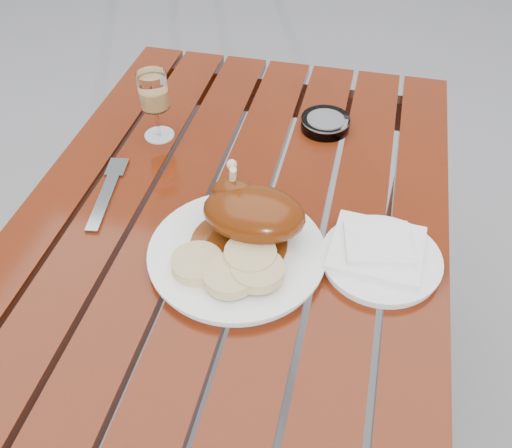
{
  "coord_description": "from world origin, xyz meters",
  "views": [
    {
      "loc": [
        0.22,
        -0.75,
        1.48
      ],
      "look_at": [
        0.06,
        -0.04,
        0.78
      ],
      "focal_mm": 40.0,
      "sensor_mm": 36.0,
      "label": 1
    }
  ],
  "objects_px": {
    "side_plate": "(381,260)",
    "dinner_plate": "(237,254)",
    "table": "(236,332)",
    "ashtray": "(325,123)",
    "wine_glass": "(155,106)"
  },
  "relations": [
    {
      "from": "dinner_plate",
      "to": "ashtray",
      "type": "relative_size",
      "value": 2.82
    },
    {
      "from": "table",
      "to": "wine_glass",
      "type": "bearing_deg",
      "value": 136.0
    },
    {
      "from": "table",
      "to": "dinner_plate",
      "type": "bearing_deg",
      "value": -69.59
    },
    {
      "from": "dinner_plate",
      "to": "side_plate",
      "type": "distance_m",
      "value": 0.25
    },
    {
      "from": "table",
      "to": "side_plate",
      "type": "relative_size",
      "value": 5.76
    },
    {
      "from": "side_plate",
      "to": "ashtray",
      "type": "bearing_deg",
      "value": 111.62
    },
    {
      "from": "ashtray",
      "to": "dinner_plate",
      "type": "bearing_deg",
      "value": -102.39
    },
    {
      "from": "wine_glass",
      "to": "table",
      "type": "bearing_deg",
      "value": -44.0
    },
    {
      "from": "table",
      "to": "dinner_plate",
      "type": "relative_size",
      "value": 3.89
    },
    {
      "from": "wine_glass",
      "to": "dinner_plate",
      "type": "bearing_deg",
      "value": -50.66
    },
    {
      "from": "table",
      "to": "dinner_plate",
      "type": "distance_m",
      "value": 0.4
    },
    {
      "from": "table",
      "to": "side_plate",
      "type": "xyz_separation_m",
      "value": [
        0.28,
        -0.06,
        0.38
      ]
    },
    {
      "from": "side_plate",
      "to": "wine_glass",
      "type": "bearing_deg",
      "value": 151.74
    },
    {
      "from": "side_plate",
      "to": "dinner_plate",
      "type": "bearing_deg",
      "value": -169.64
    },
    {
      "from": "wine_glass",
      "to": "side_plate",
      "type": "xyz_separation_m",
      "value": [
        0.5,
        -0.27,
        -0.07
      ]
    }
  ]
}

